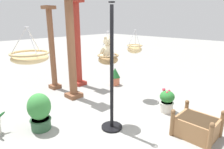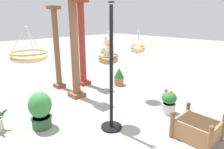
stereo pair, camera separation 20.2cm
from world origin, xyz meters
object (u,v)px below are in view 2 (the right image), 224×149
at_px(teddy_bear, 108,49).
at_px(potted_plant_bushy_green, 169,102).
at_px(potted_plant_fern_front, 119,76).
at_px(hanging_basket_left_high, 29,56).
at_px(wooden_planter_box, 197,128).
at_px(greenhouse_pillar_far_back, 57,50).
at_px(greenhouse_pillar_right, 75,51).
at_px(hanging_basket_with_teddy, 108,59).
at_px(greenhouse_pillar_left, 82,45).
at_px(potted_plant_flowering_red, 41,109).
at_px(hanging_basket_right_low, 138,49).
at_px(display_pole_central, 111,93).

height_order(teddy_bear, potted_plant_bushy_green, teddy_bear).
bearing_deg(potted_plant_fern_front, hanging_basket_left_high, -158.08).
distance_m(wooden_planter_box, potted_plant_fern_front, 3.47).
height_order(greenhouse_pillar_far_back, wooden_planter_box, greenhouse_pillar_far_back).
relative_size(teddy_bear, wooden_planter_box, 0.59).
bearing_deg(greenhouse_pillar_right, hanging_basket_with_teddy, -99.57).
bearing_deg(greenhouse_pillar_left, potted_plant_fern_front, -47.84).
distance_m(greenhouse_pillar_far_back, potted_plant_flowering_red, 2.70).
distance_m(greenhouse_pillar_left, potted_plant_fern_front, 1.64).
distance_m(teddy_bear, hanging_basket_right_low, 1.59).
height_order(hanging_basket_left_high, potted_plant_flowering_red, hanging_basket_left_high).
bearing_deg(potted_plant_bushy_green, wooden_planter_box, -120.03).
bearing_deg(greenhouse_pillar_right, greenhouse_pillar_left, 44.99).
xyz_separation_m(hanging_basket_with_teddy, hanging_basket_left_high, (-1.51, 0.23, 0.21)).
height_order(hanging_basket_right_low, greenhouse_pillar_left, greenhouse_pillar_left).
distance_m(potted_plant_flowering_red, potted_plant_bushy_green, 2.95).
xyz_separation_m(display_pole_central, potted_plant_fern_front, (2.10, 1.87, -0.48)).
distance_m(hanging_basket_left_high, greenhouse_pillar_left, 3.51).
bearing_deg(hanging_basket_left_high, hanging_basket_with_teddy, -8.61).
distance_m(greenhouse_pillar_right, potted_plant_fern_front, 1.97).
relative_size(teddy_bear, hanging_basket_left_high, 0.79).
relative_size(greenhouse_pillar_right, potted_plant_bushy_green, 4.85).
xyz_separation_m(greenhouse_pillar_far_back, potted_plant_flowering_red, (-1.53, -2.06, -0.85)).
bearing_deg(display_pole_central, wooden_planter_box, -56.11).
distance_m(display_pole_central, greenhouse_pillar_far_back, 3.17).
distance_m(hanging_basket_right_low, potted_plant_bushy_green, 1.66).
bearing_deg(greenhouse_pillar_far_back, potted_plant_flowering_red, -126.59).
relative_size(potted_plant_flowering_red, potted_plant_bushy_green, 1.35).
bearing_deg(display_pole_central, greenhouse_pillar_right, 77.44).
bearing_deg(potted_plant_flowering_red, hanging_basket_with_teddy, -32.98).
relative_size(greenhouse_pillar_left, potted_plant_bushy_green, 4.83).
bearing_deg(hanging_basket_left_high, potted_plant_bushy_green, -18.06).
xyz_separation_m(display_pole_central, greenhouse_pillar_right, (0.44, 1.99, 0.58)).
bearing_deg(greenhouse_pillar_right, greenhouse_pillar_far_back, 88.71).
height_order(hanging_basket_with_teddy, teddy_bear, hanging_basket_with_teddy).
xyz_separation_m(greenhouse_pillar_right, potted_plant_fern_front, (1.65, -0.12, -1.06)).
xyz_separation_m(display_pole_central, hanging_basket_with_teddy, (0.15, 0.25, 0.64)).
bearing_deg(greenhouse_pillar_left, hanging_basket_left_high, -138.40).
height_order(hanging_basket_right_low, potted_plant_flowering_red, hanging_basket_right_low).
bearing_deg(greenhouse_pillar_left, greenhouse_pillar_right, -135.01).
bearing_deg(greenhouse_pillar_left, potted_plant_bushy_green, -85.91).
bearing_deg(hanging_basket_right_low, hanging_basket_left_high, -175.26).
xyz_separation_m(potted_plant_fern_front, potted_plant_flowering_red, (-3.16, -0.84, 0.09)).
distance_m(greenhouse_pillar_right, wooden_planter_box, 3.62).
bearing_deg(potted_plant_flowering_red, hanging_basket_left_high, -118.51).
distance_m(hanging_basket_left_high, potted_plant_flowering_red, 1.39).
bearing_deg(greenhouse_pillar_far_back, display_pole_central, -98.61).
relative_size(display_pole_central, teddy_bear, 5.35).
bearing_deg(potted_plant_bushy_green, teddy_bear, 151.57).
distance_m(hanging_basket_right_low, greenhouse_pillar_left, 2.11).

